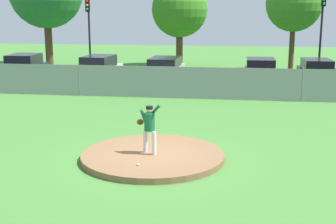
{
  "coord_description": "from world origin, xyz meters",
  "views": [
    {
      "loc": [
        2.41,
        -13.36,
        4.49
      ],
      "look_at": [
        0.22,
        1.71,
        1.11
      ],
      "focal_mm": 49.37,
      "sensor_mm": 36.0,
      "label": 1
    }
  ],
  "objects_px": {
    "baseball": "(138,164)",
    "parked_car_burgundy": "(260,73)",
    "pitcher_youth": "(149,124)",
    "traffic_light_near": "(89,23)",
    "parked_car_white": "(99,70)",
    "parked_car_silver": "(165,71)",
    "parked_car_charcoal": "(316,74)",
    "parked_car_navy": "(25,68)",
    "traffic_light_far": "(322,21)",
    "traffic_cone_orange": "(55,80)"
  },
  "relations": [
    {
      "from": "parked_car_silver",
      "to": "parked_car_burgundy",
      "type": "bearing_deg",
      "value": 1.51
    },
    {
      "from": "pitcher_youth",
      "to": "parked_car_charcoal",
      "type": "bearing_deg",
      "value": 63.84
    },
    {
      "from": "baseball",
      "to": "parked_car_charcoal",
      "type": "bearing_deg",
      "value": 65.19
    },
    {
      "from": "baseball",
      "to": "parked_car_silver",
      "type": "height_order",
      "value": "parked_car_silver"
    },
    {
      "from": "pitcher_youth",
      "to": "parked_car_silver",
      "type": "height_order",
      "value": "pitcher_youth"
    },
    {
      "from": "traffic_light_near",
      "to": "traffic_light_far",
      "type": "bearing_deg",
      "value": 0.51
    },
    {
      "from": "baseball",
      "to": "parked_car_burgundy",
      "type": "bearing_deg",
      "value": 75.5
    },
    {
      "from": "parked_car_charcoal",
      "to": "parked_car_silver",
      "type": "height_order",
      "value": "parked_car_charcoal"
    },
    {
      "from": "baseball",
      "to": "traffic_cone_orange",
      "type": "height_order",
      "value": "traffic_cone_orange"
    },
    {
      "from": "parked_car_silver",
      "to": "traffic_light_near",
      "type": "distance_m",
      "value": 7.78
    },
    {
      "from": "pitcher_youth",
      "to": "baseball",
      "type": "xyz_separation_m",
      "value": [
        -0.11,
        -1.17,
        -0.88
      ]
    },
    {
      "from": "parked_car_white",
      "to": "parked_car_navy",
      "type": "distance_m",
      "value": 5.08
    },
    {
      "from": "parked_car_silver",
      "to": "traffic_cone_orange",
      "type": "relative_size",
      "value": 8.84
    },
    {
      "from": "pitcher_youth",
      "to": "traffic_cone_orange",
      "type": "xyz_separation_m",
      "value": [
        -8.43,
        13.55,
        -0.84
      ]
    },
    {
      "from": "pitcher_youth",
      "to": "parked_car_burgundy",
      "type": "height_order",
      "value": "pitcher_youth"
    },
    {
      "from": "pitcher_youth",
      "to": "parked_car_navy",
      "type": "distance_m",
      "value": 18.31
    },
    {
      "from": "parked_car_charcoal",
      "to": "traffic_light_far",
      "type": "height_order",
      "value": "traffic_light_far"
    },
    {
      "from": "parked_car_burgundy",
      "to": "traffic_cone_orange",
      "type": "distance_m",
      "value": 12.56
    },
    {
      "from": "pitcher_youth",
      "to": "traffic_light_far",
      "type": "distance_m",
      "value": 20.74
    },
    {
      "from": "parked_car_white",
      "to": "traffic_cone_orange",
      "type": "relative_size",
      "value": 8.18
    },
    {
      "from": "pitcher_youth",
      "to": "parked_car_white",
      "type": "xyz_separation_m",
      "value": [
        -5.84,
        14.34,
        -0.29
      ]
    },
    {
      "from": "traffic_light_near",
      "to": "parked_car_navy",
      "type": "bearing_deg",
      "value": -127.38
    },
    {
      "from": "pitcher_youth",
      "to": "traffic_light_near",
      "type": "distance_m",
      "value": 20.46
    },
    {
      "from": "pitcher_youth",
      "to": "baseball",
      "type": "relative_size",
      "value": 21.36
    },
    {
      "from": "baseball",
      "to": "parked_car_white",
      "type": "relative_size",
      "value": 0.02
    },
    {
      "from": "parked_car_white",
      "to": "parked_car_silver",
      "type": "bearing_deg",
      "value": 5.43
    },
    {
      "from": "pitcher_youth",
      "to": "traffic_light_near",
      "type": "xyz_separation_m",
      "value": [
        -7.82,
        18.75,
        2.46
      ]
    },
    {
      "from": "baseball",
      "to": "parked_car_silver",
      "type": "bearing_deg",
      "value": 95.91
    },
    {
      "from": "parked_car_charcoal",
      "to": "parked_car_silver",
      "type": "xyz_separation_m",
      "value": [
        -9.07,
        -0.16,
        0.01
      ]
    },
    {
      "from": "parked_car_navy",
      "to": "parked_car_silver",
      "type": "bearing_deg",
      "value": 0.17
    },
    {
      "from": "parked_car_silver",
      "to": "traffic_light_near",
      "type": "relative_size",
      "value": 0.93
    },
    {
      "from": "parked_car_white",
      "to": "traffic_light_near",
      "type": "relative_size",
      "value": 0.86
    },
    {
      "from": "traffic_light_near",
      "to": "traffic_light_far",
      "type": "relative_size",
      "value": 0.94
    },
    {
      "from": "parked_car_charcoal",
      "to": "traffic_cone_orange",
      "type": "relative_size",
      "value": 7.52
    },
    {
      "from": "traffic_cone_orange",
      "to": "traffic_light_far",
      "type": "bearing_deg",
      "value": 17.86
    },
    {
      "from": "baseball",
      "to": "traffic_light_near",
      "type": "xyz_separation_m",
      "value": [
        -7.71,
        19.92,
        3.33
      ]
    },
    {
      "from": "parked_car_charcoal",
      "to": "parked_car_navy",
      "type": "height_order",
      "value": "parked_car_navy"
    },
    {
      "from": "pitcher_youth",
      "to": "parked_car_silver",
      "type": "xyz_separation_m",
      "value": [
        -1.76,
        14.73,
        -0.31
      ]
    },
    {
      "from": "parked_car_navy",
      "to": "parked_car_burgundy",
      "type": "relative_size",
      "value": 1.04
    },
    {
      "from": "parked_car_burgundy",
      "to": "parked_car_charcoal",
      "type": "bearing_deg",
      "value": 0.05
    },
    {
      "from": "parked_car_white",
      "to": "pitcher_youth",
      "type": "bearing_deg",
      "value": -67.83
    },
    {
      "from": "traffic_cone_orange",
      "to": "traffic_light_near",
      "type": "height_order",
      "value": "traffic_light_near"
    },
    {
      "from": "parked_car_charcoal",
      "to": "traffic_light_near",
      "type": "distance_m",
      "value": 15.86
    },
    {
      "from": "traffic_light_near",
      "to": "parked_car_burgundy",
      "type": "bearing_deg",
      "value": -18.05
    },
    {
      "from": "pitcher_youth",
      "to": "traffic_cone_orange",
      "type": "relative_size",
      "value": 2.87
    },
    {
      "from": "traffic_light_far",
      "to": "parked_car_burgundy",
      "type": "bearing_deg",
      "value": -135.6
    },
    {
      "from": "parked_car_navy",
      "to": "traffic_light_near",
      "type": "xyz_separation_m",
      "value": [
        3.09,
        4.05,
        2.75
      ]
    },
    {
      "from": "parked_car_burgundy",
      "to": "parked_car_silver",
      "type": "distance_m",
      "value": 5.8
    },
    {
      "from": "parked_car_silver",
      "to": "traffic_light_far",
      "type": "distance_m",
      "value": 11.14
    },
    {
      "from": "parked_car_silver",
      "to": "traffic_light_far",
      "type": "relative_size",
      "value": 0.87
    }
  ]
}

